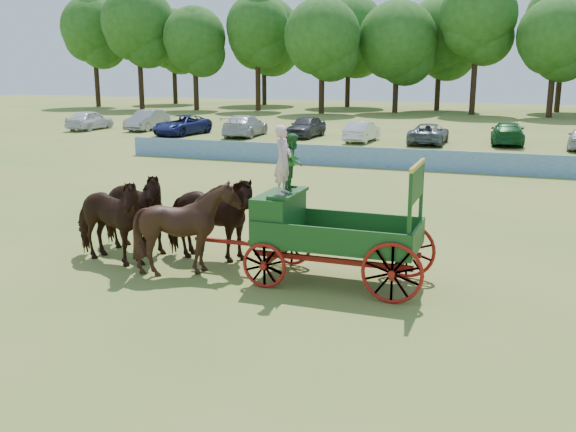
# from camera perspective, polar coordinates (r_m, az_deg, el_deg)

# --- Properties ---
(ground) EXTENTS (160.00, 160.00, 0.00)m
(ground) POSITION_cam_1_polar(r_m,az_deg,el_deg) (16.61, -6.74, -4.75)
(ground) COLOR olive
(ground) RESTS_ON ground
(horse_lead_left) EXTENTS (2.97, 1.79, 2.34)m
(horse_lead_left) POSITION_cam_1_polar(r_m,az_deg,el_deg) (17.38, -15.82, -0.36)
(horse_lead_left) COLOR black
(horse_lead_left) RESTS_ON ground
(horse_lead_right) EXTENTS (2.99, 1.86, 2.34)m
(horse_lead_right) POSITION_cam_1_polar(r_m,az_deg,el_deg) (18.26, -13.83, 0.40)
(horse_lead_right) COLOR black
(horse_lead_right) RESTS_ON ground
(horse_wheel_left) EXTENTS (2.50, 2.32, 2.35)m
(horse_wheel_left) POSITION_cam_1_polar(r_m,az_deg,el_deg) (16.12, -8.87, -1.04)
(horse_wheel_left) COLOR black
(horse_wheel_left) RESTS_ON ground
(horse_wheel_right) EXTENTS (2.83, 1.38, 2.34)m
(horse_wheel_right) POSITION_cam_1_polar(r_m,az_deg,el_deg) (17.06, -7.10, -0.20)
(horse_wheel_right) COLOR black
(horse_wheel_right) RESTS_ON ground
(farm_dray) EXTENTS (6.00, 2.00, 3.77)m
(farm_dray) POSITION_cam_1_polar(r_m,az_deg,el_deg) (15.35, 1.89, -0.06)
(farm_dray) COLOR #9E100F
(farm_dray) RESTS_ON ground
(sponsor_banner) EXTENTS (26.00, 0.08, 1.05)m
(sponsor_banner) POSITION_cam_1_polar(r_m,az_deg,el_deg) (33.42, 5.66, 5.29)
(sponsor_banner) COLOR #1C5398
(sponsor_banner) RESTS_ON ground
(parked_cars) EXTENTS (48.73, 7.46, 1.59)m
(parked_cars) POSITION_cam_1_polar(r_m,az_deg,el_deg) (45.26, 7.20, 7.61)
(parked_cars) COLOR silver
(parked_cars) RESTS_ON ground
(treeline) EXTENTS (89.68, 21.89, 14.78)m
(treeline) POSITION_cam_1_polar(r_m,az_deg,el_deg) (75.15, 11.77, 15.95)
(treeline) COLOR #382314
(treeline) RESTS_ON ground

